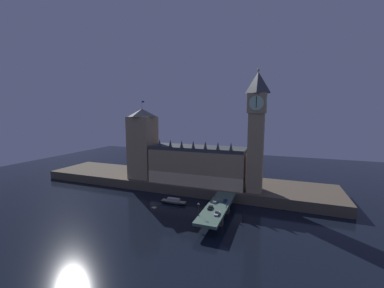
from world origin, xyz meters
TOP-DOWN VIEW (x-y plane):
  - ground_plane at (0.00, 0.00)m, footprint 400.00×400.00m
  - embankment at (0.00, 39.00)m, footprint 220.00×42.00m
  - parliament_hall at (17.55, 31.27)m, footprint 66.51×21.94m
  - clock_tower at (56.97, 26.05)m, footprint 11.23×11.34m
  - victoria_tower at (-26.07, 30.24)m, footprint 17.83×17.83m
  - bridge at (41.24, -5.00)m, footprint 11.35×46.00m
  - car_northbound_lead at (38.74, -0.20)m, footprint 2.01×3.97m
  - car_northbound_trail at (38.74, -9.78)m, footprint 2.00×4.52m
  - car_southbound_lead at (43.74, -15.45)m, footprint 2.11×4.67m
  - car_southbound_trail at (43.74, 2.40)m, footprint 1.86×3.88m
  - pedestrian_mid_walk at (46.24, -5.90)m, footprint 0.38×0.38m
  - pedestrian_far_rail at (36.25, 9.00)m, footprint 0.38×0.38m
  - street_lamp_near at (35.85, -19.72)m, footprint 1.34×0.60m
  - boat_upstream at (11.27, 4.43)m, footprint 17.63×4.17m

SIDE VIEW (x-z plane):
  - ground_plane at x=0.00m, z-range 0.00..0.00m
  - boat_upstream at x=11.27m, z-range -0.47..3.00m
  - embankment at x=0.00m, z-range 0.00..6.47m
  - bridge at x=41.24m, z-range 1.56..8.02m
  - car_southbound_lead at x=43.74m, z-range 6.42..7.74m
  - car_southbound_trail at x=43.74m, z-range 6.41..7.76m
  - car_northbound_trail at x=38.74m, z-range 6.42..7.79m
  - car_northbound_lead at x=38.74m, z-range 6.41..7.88m
  - pedestrian_mid_walk at x=46.24m, z-range 6.50..8.17m
  - pedestrian_far_rail at x=36.25m, z-range 6.52..8.33m
  - street_lamp_near at x=35.85m, z-range 7.25..13.49m
  - parliament_hall at x=17.55m, z-range 3.87..34.79m
  - victoria_tower at x=-26.07m, z-range 3.57..61.58m
  - clock_tower at x=56.97m, z-range 8.66..83.29m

